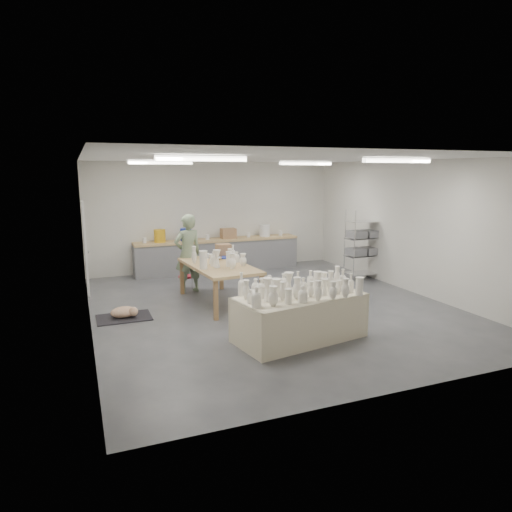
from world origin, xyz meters
name	(u,v)px	position (x,y,z in m)	size (l,w,h in m)	color
room	(265,207)	(-0.11, 0.08, 2.06)	(8.00, 8.02, 3.00)	#424449
back_counter	(218,254)	(-0.01, 3.68, 0.49)	(4.60, 0.60, 1.24)	tan
wire_shelf	(364,244)	(3.20, 1.40, 0.92)	(0.88, 0.48, 1.80)	silver
drying_table	(299,314)	(-0.30, -1.88, 0.43)	(2.28, 1.37, 1.12)	olive
work_table	(220,263)	(-0.87, 0.72, 0.83)	(1.29, 2.30, 1.20)	tan
rug	(124,317)	(-2.90, 0.33, 0.01)	(1.00, 0.70, 0.02)	black
cat	(125,312)	(-2.88, 0.32, 0.13)	(0.50, 0.38, 0.21)	white
potter	(188,254)	(-1.31, 1.74, 0.90)	(0.66, 0.43, 1.80)	gray
red_stool	(186,277)	(-1.31, 2.01, 0.29)	(0.46, 0.46, 0.33)	#AB1828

